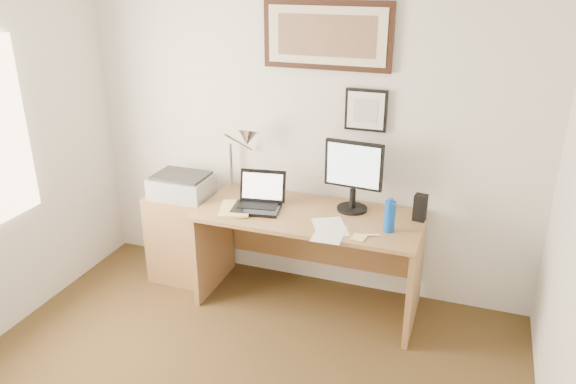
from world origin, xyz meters
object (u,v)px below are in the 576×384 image
at_px(book, 220,209).
at_px(desk, 312,238).
at_px(laptop, 259,200).
at_px(printer, 182,185).
at_px(side_cabinet, 184,236).
at_px(lcd_monitor, 353,173).
at_px(water_bottle, 390,216).

xyz_separation_m(book, desk, (0.63, 0.25, -0.25)).
bearing_deg(laptop, printer, 175.64).
relative_size(side_cabinet, lcd_monitor, 1.40).
height_order(side_cabinet, lcd_monitor, lcd_monitor).
distance_m(side_cabinet, printer, 0.45).
distance_m(book, printer, 0.46).
bearing_deg(printer, water_bottle, -4.11).
bearing_deg(side_cabinet, laptop, -6.09).
xyz_separation_m(desk, printer, (-1.04, -0.06, 0.30)).
bearing_deg(side_cabinet, printer, -42.34).
bearing_deg(printer, book, -24.18).
bearing_deg(book, desk, 21.45).
bearing_deg(desk, water_bottle, -16.67).
distance_m(water_bottle, lcd_monitor, 0.44).
relative_size(book, laptop, 0.79).
distance_m(water_bottle, desk, 0.70).
bearing_deg(side_cabinet, book, -25.42).
xyz_separation_m(side_cabinet, desk, (1.07, 0.04, 0.15)).
height_order(water_bottle, desk, water_bottle).
bearing_deg(book, laptop, 29.32).
distance_m(side_cabinet, lcd_monitor, 1.51).
distance_m(water_bottle, printer, 1.63).
bearing_deg(lcd_monitor, printer, -174.36).
bearing_deg(printer, desk, 3.19).
relative_size(laptop, printer, 0.85).
bearing_deg(desk, side_cabinet, -178.11).
relative_size(laptop, lcd_monitor, 0.72).
bearing_deg(water_bottle, lcd_monitor, 141.69).
distance_m(water_bottle, book, 1.22).
xyz_separation_m(side_cabinet, laptop, (0.69, -0.07, 0.44)).
distance_m(side_cabinet, desk, 1.08).
distance_m(book, desk, 0.72).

